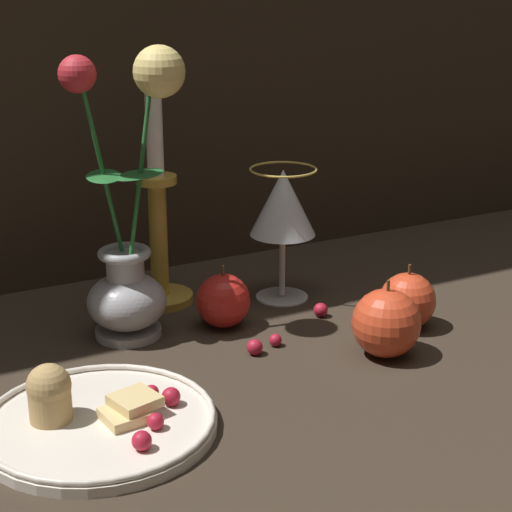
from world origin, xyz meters
TOP-DOWN VIEW (x-y plane):
  - ground_plane at (0.00, 0.00)m, footprint 2.40×2.40m
  - vase at (-0.09, 0.09)m, footprint 0.13×0.10m
  - plate_with_pastries at (-0.19, -0.10)m, footprint 0.22×0.22m
  - wine_glass at (0.13, 0.12)m, footprint 0.09×0.09m
  - candlestick at (-0.02, 0.18)m, footprint 0.08×0.08m
  - apple_beside_vase at (0.21, -0.04)m, footprint 0.07×0.07m
  - apple_near_glass at (0.15, -0.09)m, footprint 0.08×0.08m
  - apple_at_table_edge at (0.02, 0.07)m, footprint 0.07×0.07m
  - berry_near_plate at (0.14, 0.04)m, footprint 0.02×0.02m
  - berry_front_center at (0.05, -0.01)m, footprint 0.01×0.01m
  - berry_by_glass_stem at (0.02, -0.02)m, footprint 0.02×0.02m

SIDE VIEW (x-z plane):
  - ground_plane at x=0.00m, z-range 0.00..0.00m
  - berry_front_center at x=0.05m, z-range 0.00..0.01m
  - berry_near_plate at x=0.14m, z-range 0.00..0.02m
  - berry_by_glass_stem at x=0.02m, z-range 0.00..0.02m
  - plate_with_pastries at x=-0.19m, z-range -0.02..0.05m
  - apple_at_table_edge at x=0.02m, z-range -0.01..0.07m
  - apple_beside_vase at x=0.21m, z-range -0.01..0.07m
  - apple_near_glass at x=0.15m, z-range -0.01..0.08m
  - candlestick at x=-0.02m, z-range -0.05..0.25m
  - vase at x=-0.09m, z-range -0.05..0.28m
  - wine_glass at x=0.13m, z-range 0.04..0.21m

